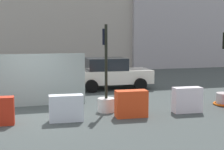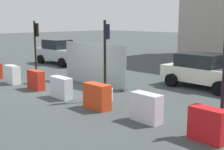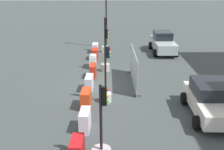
{
  "view_description": "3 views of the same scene",
  "coord_description": "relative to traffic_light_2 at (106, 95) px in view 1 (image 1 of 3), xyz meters",
  "views": [
    {
      "loc": [
        -0.34,
        -11.25,
        2.75
      ],
      "look_at": [
        2.9,
        0.49,
        1.27
      ],
      "focal_mm": 53.02,
      "sensor_mm": 36.0,
      "label": 1
    },
    {
      "loc": [
        11.18,
        -8.09,
        3.12
      ],
      "look_at": [
        2.72,
        0.3,
        1.01
      ],
      "focal_mm": 49.91,
      "sensor_mm": 36.0,
      "label": 2
    },
    {
      "loc": [
        15.52,
        0.22,
        6.25
      ],
      "look_at": [
        1.66,
        0.41,
        1.16
      ],
      "focal_mm": 43.46,
      "sensor_mm": 36.0,
      "label": 3
    }
  ],
  "objects": [
    {
      "name": "construction_barrier_6",
      "position": [
        2.77,
        -0.87,
        -0.16
      ],
      "size": [
        1.04,
        0.47,
        0.9
      ],
      "color": "silver",
      "rests_on": "ground_plane"
    },
    {
      "name": "construction_barrier_5",
      "position": [
        0.62,
        -0.99,
        -0.16
      ],
      "size": [
        1.09,
        0.51,
        0.91
      ],
      "color": "red",
      "rests_on": "ground_plane"
    },
    {
      "name": "traffic_light_2",
      "position": [
        0.0,
        0.0,
        0.0
      ],
      "size": [
        0.61,
        0.61,
        3.12
      ],
      "color": "silver",
      "rests_on": "ground_plane"
    },
    {
      "name": "construction_barrier_4",
      "position": [
        -1.57,
        -0.97,
        -0.18
      ],
      "size": [
        1.1,
        0.45,
        0.86
      ],
      "color": "silver",
      "rests_on": "ground_plane"
    },
    {
      "name": "site_fence_panel",
      "position": [
        -2.58,
        1.67,
        0.36
      ],
      "size": [
        4.25,
        0.5,
        2.03
      ],
      "color": "#91A29F",
      "rests_on": "ground_plane"
    },
    {
      "name": "ground_plane",
      "position": [
        -2.57,
        -0.08,
        -0.61
      ],
      "size": [
        120.0,
        120.0,
        0.0
      ],
      "primitive_type": "plane",
      "color": "#3D4544"
    },
    {
      "name": "car_white_van",
      "position": [
        1.51,
        5.0,
        0.18
      ],
      "size": [
        4.04,
        2.4,
        1.58
      ],
      "color": "silver",
      "rests_on": "ground_plane"
    }
  ]
}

